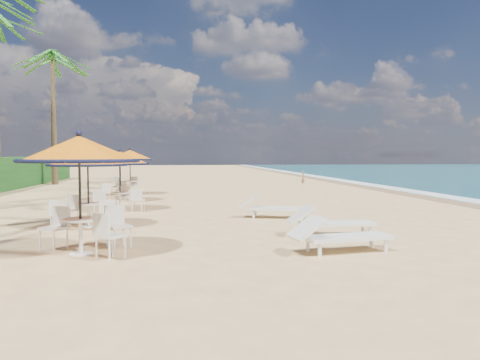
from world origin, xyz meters
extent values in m
plane|color=tan|center=(0.00, 0.00, 0.00)|extent=(160.00, 160.00, 0.00)
cube|color=white|center=(9.30, 10.00, 0.00)|extent=(1.20, 140.00, 0.04)
cube|color=olive|center=(8.40, 10.00, 0.00)|extent=(1.40, 140.00, 0.02)
cylinder|color=black|center=(-4.84, -0.42, 1.16)|extent=(0.05, 0.05, 2.32)
cone|color=orange|center=(-4.84, -0.42, 2.07)|extent=(2.32, 2.32, 0.50)
torus|color=black|center=(-4.84, -0.42, 1.83)|extent=(2.32, 2.32, 0.07)
sphere|color=black|center=(-4.84, -0.42, 2.36)|extent=(0.12, 0.12, 0.12)
cylinder|color=white|center=(-4.84, -0.42, 0.69)|extent=(0.71, 0.71, 0.04)
cylinder|color=white|center=(-4.84, -0.42, 0.35)|extent=(0.08, 0.08, 0.71)
cylinder|color=black|center=(-5.35, 3.18, 1.06)|extent=(0.05, 0.05, 2.12)
cone|color=orange|center=(-5.35, 3.18, 1.89)|extent=(2.12, 2.12, 0.46)
torus|color=black|center=(-5.35, 3.18, 1.68)|extent=(2.13, 2.13, 0.06)
sphere|color=black|center=(-5.35, 3.18, 2.16)|extent=(0.11, 0.11, 0.11)
cylinder|color=white|center=(-5.35, 3.18, 0.63)|extent=(0.65, 0.65, 0.04)
cylinder|color=white|center=(-5.35, 3.18, 0.32)|extent=(0.07, 0.07, 0.65)
cylinder|color=black|center=(-4.98, 7.03, 1.04)|extent=(0.05, 0.05, 2.07)
cone|color=orange|center=(-4.98, 7.03, 1.85)|extent=(2.07, 2.07, 0.45)
torus|color=black|center=(-4.98, 7.03, 1.64)|extent=(2.07, 2.07, 0.06)
sphere|color=black|center=(-4.98, 7.03, 2.11)|extent=(0.11, 0.11, 0.11)
cylinder|color=white|center=(-4.98, 7.03, 0.61)|extent=(0.63, 0.63, 0.04)
cylinder|color=white|center=(-4.98, 7.03, 0.32)|extent=(0.07, 0.07, 0.63)
cylinder|color=black|center=(-5.36, 10.33, 1.04)|extent=(0.05, 0.05, 2.08)
cone|color=orange|center=(-5.36, 10.33, 1.85)|extent=(2.08, 2.08, 0.45)
torus|color=black|center=(-5.36, 10.33, 1.65)|extent=(2.08, 2.08, 0.06)
sphere|color=black|center=(-5.36, 10.33, 2.12)|extent=(0.11, 0.11, 0.11)
cylinder|color=white|center=(-5.36, 10.33, 0.61)|extent=(0.63, 0.63, 0.04)
cylinder|color=white|center=(-5.36, 10.33, 0.32)|extent=(0.07, 0.07, 0.63)
cylinder|color=black|center=(-5.30, 13.71, 1.10)|extent=(0.05, 0.05, 2.19)
cone|color=orange|center=(-5.30, 13.71, 1.95)|extent=(2.19, 2.19, 0.48)
torus|color=black|center=(-5.30, 13.71, 1.74)|extent=(2.19, 2.19, 0.07)
sphere|color=black|center=(-5.30, 13.71, 2.23)|extent=(0.11, 0.11, 0.11)
cylinder|color=white|center=(-5.30, 13.71, 0.65)|extent=(0.67, 0.67, 0.04)
cylinder|color=white|center=(-5.30, 13.71, 0.33)|extent=(0.08, 0.08, 0.67)
cube|color=white|center=(0.41, -0.84, 0.29)|extent=(1.87, 0.94, 0.07)
cube|color=white|center=(-0.47, -0.99, 0.52)|extent=(0.69, 0.74, 0.44)
cube|color=white|center=(0.41, -0.84, 0.13)|extent=(0.06, 0.06, 0.25)
cube|color=white|center=(0.85, 1.02, 0.29)|extent=(1.81, 0.75, 0.07)
cube|color=white|center=(-0.03, 1.07, 0.52)|extent=(0.63, 0.68, 0.44)
cube|color=white|center=(0.85, 1.02, 0.13)|extent=(0.06, 0.06, 0.25)
cube|color=white|center=(0.10, 4.29, 0.29)|extent=(1.88, 1.10, 0.07)
cube|color=white|center=(-0.75, 4.53, 0.52)|extent=(0.74, 0.78, 0.44)
cube|color=white|center=(0.10, 4.29, 0.12)|extent=(0.06, 0.06, 0.25)
cone|color=brown|center=(-11.04, 22.37, 4.20)|extent=(0.44, 0.44, 8.40)
sphere|color=#20631C|center=(-11.04, 22.37, 8.40)|extent=(0.56, 0.56, 0.56)
cone|color=brown|center=(-12.12, 26.73, 4.42)|extent=(0.44, 0.44, 8.83)
sphere|color=#20631C|center=(-12.12, 26.73, 8.83)|extent=(0.56, 0.56, 0.56)
imported|color=#8D6448|center=(5.14, 19.86, 0.46)|extent=(0.25, 0.36, 0.92)
camera|label=1|loc=(-2.94, -9.78, 1.94)|focal=35.00mm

